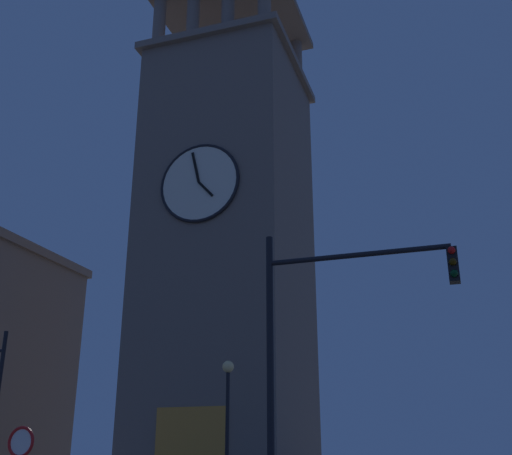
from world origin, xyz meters
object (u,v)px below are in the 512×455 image
Objects in this scene: clocktower at (228,253)px; no_horn_sign at (20,451)px; traffic_signal_near at (325,335)px; street_lamp at (228,407)px.

no_horn_sign is (-0.11, 14.66, -9.75)m from clocktower.
clocktower reaches higher than traffic_signal_near.
clocktower is 4.25× the size of traffic_signal_near.
street_lamp is 8.74m from no_horn_sign.
no_horn_sign is (8.10, -0.83, -2.30)m from traffic_signal_near.
street_lamp is at bearing -106.35° from no_horn_sign.
street_lamp is (5.68, -9.07, -0.69)m from traffic_signal_near.
clocktower is 19.05m from traffic_signal_near.
traffic_signal_near is 1.26× the size of street_lamp.
street_lamp is (-2.53, 6.41, -8.15)m from clocktower.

